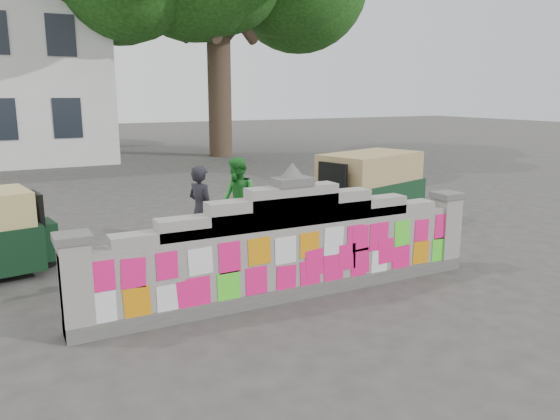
{
  "coord_description": "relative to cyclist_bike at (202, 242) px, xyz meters",
  "views": [
    {
      "loc": [
        -3.74,
        -6.76,
        2.98
      ],
      "look_at": [
        0.33,
        1.0,
        1.1
      ],
      "focal_mm": 35.0,
      "sensor_mm": 36.0,
      "label": 1
    }
  ],
  "objects": [
    {
      "name": "ground",
      "position": [
        0.7,
        -1.94,
        -0.46
      ],
      "size": [
        100.0,
        100.0,
        0.0
      ],
      "primitive_type": "plane",
      "color": "#383533",
      "rests_on": "ground"
    },
    {
      "name": "parapet_wall",
      "position": [
        0.7,
        -1.95,
        0.29
      ],
      "size": [
        6.48,
        0.44,
        2.01
      ],
      "color": "#4C4C49",
      "rests_on": "ground"
    },
    {
      "name": "cyclist_bike",
      "position": [
        0.0,
        0.0,
        0.0
      ],
      "size": [
        1.83,
        1.2,
        0.91
      ],
      "primitive_type": "imported",
      "rotation": [
        0.0,
        0.0,
        1.95
      ],
      "color": "black",
      "rests_on": "ground"
    },
    {
      "name": "cyclist_rider",
      "position": [
        0.0,
        0.0,
        0.32
      ],
      "size": [
        0.55,
        0.66,
        1.54
      ],
      "primitive_type": "imported",
      "rotation": [
        0.0,
        0.0,
        1.95
      ],
      "color": "black",
      "rests_on": "ground"
    },
    {
      "name": "pedestrian",
      "position": [
        1.23,
        1.29,
        0.41
      ],
      "size": [
        0.68,
        0.86,
        1.72
      ],
      "primitive_type": "imported",
      "rotation": [
        0.0,
        0.0,
        -1.6
      ],
      "color": "#24852B",
      "rests_on": "ground"
    },
    {
      "name": "rickshaw_right",
      "position": [
        4.47,
        1.28,
        0.4
      ],
      "size": [
        3.07,
        2.06,
        1.65
      ],
      "rotation": [
        0.0,
        0.0,
        3.43
      ],
      "color": "#10321A",
      "rests_on": "ground"
    }
  ]
}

